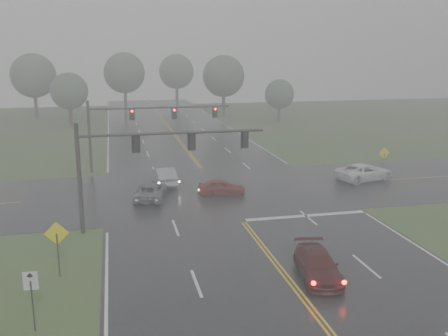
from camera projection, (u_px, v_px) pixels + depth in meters
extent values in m
cube|color=black|center=(224.00, 197.00, 38.40)|extent=(18.00, 160.00, 0.02)
cube|color=black|center=(218.00, 190.00, 40.30)|extent=(120.00, 14.00, 0.02)
cube|color=silver|center=(306.00, 216.00, 34.04)|extent=(8.50, 0.50, 0.01)
imported|color=#3D0B0B|center=(317.00, 277.00, 24.80)|extent=(2.54, 4.72, 1.30)
imported|color=maroon|center=(222.00, 195.00, 38.95)|extent=(3.93, 2.29, 1.26)
imported|color=#919498|center=(165.00, 185.00, 42.04)|extent=(1.89, 4.64, 1.50)
imported|color=#595B60|center=(151.00, 199.00, 37.92)|extent=(3.04, 4.92, 1.27)
imported|color=white|center=(364.00, 180.00, 43.46)|extent=(5.70, 3.69, 1.46)
cylinder|color=black|center=(80.00, 179.00, 30.09)|extent=(0.27, 0.27, 6.87)
cylinder|color=black|center=(77.00, 136.00, 29.48)|extent=(0.17, 0.17, 0.76)
cylinder|color=black|center=(173.00, 133.00, 30.72)|extent=(11.49, 0.17, 0.17)
cube|color=black|center=(136.00, 144.00, 30.36)|extent=(0.32, 0.27, 1.00)
cube|color=black|center=(136.00, 143.00, 30.50)|extent=(0.52, 0.03, 1.19)
cube|color=black|center=(192.00, 142.00, 31.10)|extent=(0.32, 0.27, 1.00)
cube|color=black|center=(192.00, 141.00, 31.24)|extent=(0.52, 0.03, 1.19)
cube|color=black|center=(245.00, 139.00, 31.83)|extent=(0.32, 0.27, 1.00)
cube|color=black|center=(245.00, 139.00, 31.98)|extent=(0.52, 0.03, 1.19)
cylinder|color=black|center=(90.00, 137.00, 45.48)|extent=(0.26, 0.26, 6.66)
cylinder|color=black|center=(88.00, 109.00, 44.88)|extent=(0.17, 0.17, 0.74)
cylinder|color=black|center=(160.00, 108.00, 46.28)|extent=(13.01, 0.17, 0.17)
cube|color=black|center=(132.00, 114.00, 45.85)|extent=(0.31, 0.26, 0.97)
cube|color=black|center=(132.00, 114.00, 46.00)|extent=(0.51, 0.03, 1.16)
cylinder|color=#FF0C05|center=(132.00, 111.00, 45.64)|extent=(0.20, 0.06, 0.20)
cube|color=black|center=(174.00, 113.00, 46.69)|extent=(0.31, 0.26, 0.97)
cube|color=black|center=(174.00, 113.00, 46.83)|extent=(0.51, 0.03, 1.16)
cylinder|color=#FF0C05|center=(174.00, 110.00, 46.48)|extent=(0.20, 0.06, 0.20)
cube|color=black|center=(215.00, 112.00, 47.52)|extent=(0.31, 0.26, 0.97)
cube|color=black|center=(215.00, 112.00, 47.66)|extent=(0.51, 0.03, 1.16)
cylinder|color=#FF0C05|center=(215.00, 109.00, 47.31)|extent=(0.20, 0.06, 0.20)
cylinder|color=black|center=(58.00, 255.00, 24.65)|extent=(0.08, 0.08, 2.28)
cube|color=yellow|center=(57.00, 233.00, 24.42)|extent=(1.20, 0.10, 1.20)
cylinder|color=black|center=(33.00, 306.00, 19.79)|extent=(0.07, 0.07, 2.19)
cube|color=silver|center=(30.00, 281.00, 19.57)|extent=(0.57, 0.08, 0.76)
cube|color=black|center=(31.00, 280.00, 19.60)|extent=(0.10, 0.03, 0.43)
cylinder|color=black|center=(384.00, 165.00, 44.70)|extent=(0.07, 0.07, 2.12)
cube|color=yellow|center=(384.00, 153.00, 44.48)|extent=(1.11, 0.10, 1.11)
cylinder|color=#372A24|center=(71.00, 116.00, 74.02)|extent=(0.56, 0.56, 3.06)
sphere|color=#385035|center=(69.00, 91.00, 73.17)|extent=(5.44, 5.44, 5.44)
cylinder|color=#372A24|center=(224.00, 105.00, 85.71)|extent=(0.57, 0.57, 3.99)
sphere|color=#385035|center=(224.00, 76.00, 84.60)|extent=(7.09, 7.09, 7.09)
cylinder|color=#372A24|center=(126.00, 101.00, 91.46)|extent=(0.58, 0.58, 4.15)
sphere|color=#385035|center=(124.00, 73.00, 90.30)|extent=(7.38, 7.38, 7.38)
cylinder|color=#372A24|center=(279.00, 114.00, 78.40)|extent=(0.50, 0.50, 2.58)
sphere|color=#385035|center=(279.00, 94.00, 77.68)|extent=(4.59, 4.59, 4.59)
cylinder|color=#372A24|center=(36.00, 106.00, 83.13)|extent=(0.61, 0.61, 4.10)
sphere|color=#385035|center=(33.00, 76.00, 81.98)|extent=(7.30, 7.30, 7.30)
cylinder|color=#372A24|center=(177.00, 96.00, 103.51)|extent=(0.62, 0.62, 4.01)
sphere|color=#385035|center=(176.00, 72.00, 102.40)|extent=(7.13, 7.13, 7.13)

